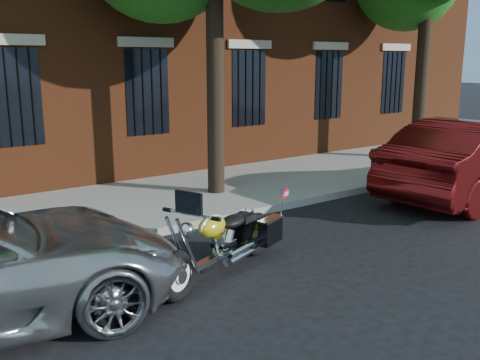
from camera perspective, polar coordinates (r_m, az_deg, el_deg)
ground at (r=9.18m, az=4.91°, el=-6.12°), size 120.00×120.00×0.00m
curb at (r=10.19m, az=-0.16°, el=-3.71°), size 40.00×0.16×0.15m
sidewalk at (r=11.71m, az=-5.55°, el=-1.58°), size 40.00×3.60×0.15m
motorcycle at (r=7.54m, az=-1.37°, el=-6.62°), size 2.65×1.38×1.36m
car_maroon at (r=12.60m, az=23.86°, el=2.03°), size 5.31×2.16×1.71m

